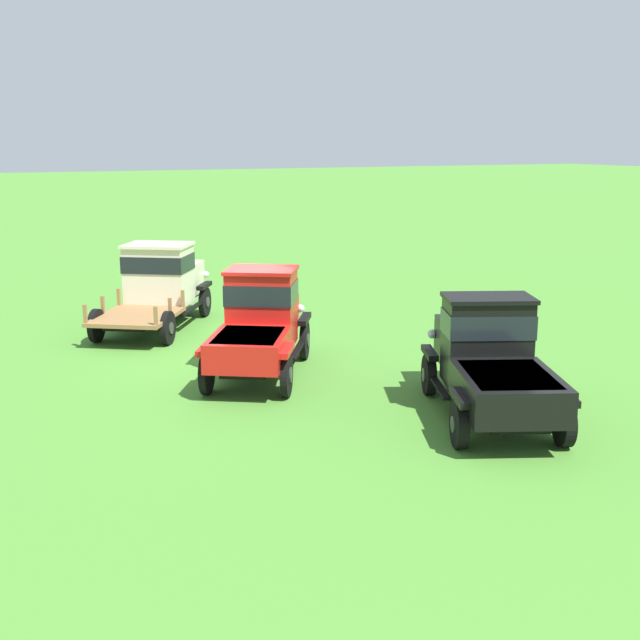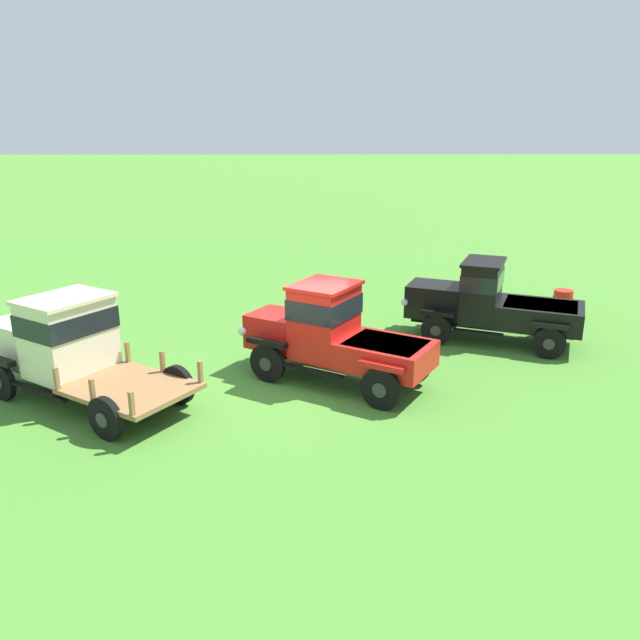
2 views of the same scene
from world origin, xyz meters
The scene contains 4 objects.
ground_plane centered at (0.00, 0.00, 0.00)m, with size 240.00×240.00×0.00m, color #47842D.
vintage_truck_foreground_near centered at (-5.01, -0.36, 1.21)m, with size 5.41×4.39×2.29m.
vintage_truck_second_in_line centered at (0.87, 0.32, 1.18)m, with size 4.62×3.66×2.33m.
vintage_truck_midrow_center centered at (5.31, 3.18, 1.08)m, with size 4.98×3.34×2.24m.
Camera 1 is at (17.03, -5.92, 5.10)m, focal length 45.00 mm.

